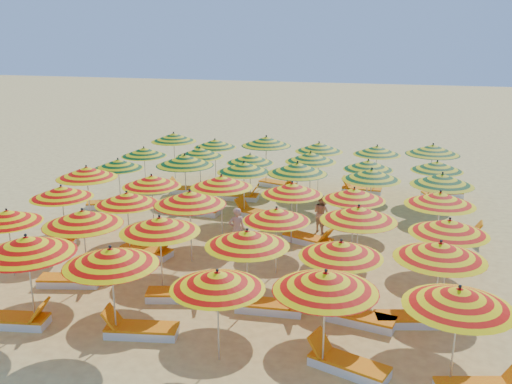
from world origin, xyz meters
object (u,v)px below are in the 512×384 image
umbrella_41 (433,149)px  lounger_14 (197,210)px  umbrella_28 (372,174)px  lounger_2 (140,330)px  umbrella_7 (83,218)px  umbrella_26 (244,167)px  umbrella_6 (7,216)px  umbrella_40 (377,150)px  lounger_20 (361,190)px  umbrella_22 (354,194)px  lounger_12 (309,239)px  umbrella_5 (459,298)px  umbrella_15 (276,214)px  umbrella_12 (61,192)px  lounger_15 (256,213)px  lounger_17 (189,190)px  umbrella_3 (217,280)px  umbrella_20 (221,182)px  umbrella_4 (326,282)px  umbrella_8 (160,224)px  umbrella_32 (250,159)px  lounger_18 (239,196)px  beachgoer_a (237,230)px  umbrella_14 (190,198)px  umbrella_18 (87,172)px  umbrella_30 (144,152)px  lounger_7 (271,306)px  umbrella_31 (200,152)px  umbrella_21 (292,189)px  umbrella_25 (185,160)px  umbrella_34 (368,165)px  umbrella_10 (341,249)px  lounger_10 (50,243)px  lounger_13 (109,204)px  umbrella_1 (27,245)px  umbrella_29 (442,180)px  umbrella_35 (437,166)px  umbrella_33 (311,157)px  lounger_19 (278,184)px  lounger_1 (15,320)px  lounger_8 (359,318)px  umbrella_38 (266,141)px  umbrella_27 (297,168)px  lounger_3 (347,364)px  lounger_11 (148,251)px  umbrella_19 (152,181)px  lounger_9 (412,319)px  umbrella_13 (127,198)px  umbrella_23 (440,199)px  umbrella_16 (359,214)px  umbrella_11 (440,251)px  umbrella_39 (319,147)px  umbrella_2 (111,257)px

umbrella_41 → lounger_14: bearing=-152.1°
umbrella_28 → lounger_2: bearing=-116.6°
umbrella_7 → umbrella_26: umbrella_7 is taller
umbrella_6 → umbrella_26: size_ratio=1.04×
umbrella_40 → umbrella_41: bearing=-3.8°
umbrella_26 → lounger_20: bearing=46.9°
umbrella_22 → lounger_12: size_ratio=1.44×
umbrella_5 → umbrella_15: (-4.67, 4.56, -0.16)m
umbrella_12 → lounger_14: size_ratio=1.29×
lounger_15 → lounger_17: (-3.73, 2.50, 0.00)m
umbrella_3 → umbrella_20: (-2.35, 7.36, 0.08)m
umbrella_4 → lounger_14: 11.44m
umbrella_8 → lounger_20: (4.35, 11.48, -1.86)m
umbrella_32 → umbrella_12: bearing=-124.1°
umbrella_26 → umbrella_41: umbrella_41 is taller
lounger_18 → beachgoer_a: (1.60, -5.61, 0.59)m
umbrella_14 → umbrella_18: 5.27m
lounger_17 → umbrella_6: bearing=67.6°
umbrella_30 → lounger_7: bearing=-49.5°
umbrella_4 → lounger_18: (-5.32, 11.59, -1.90)m
umbrella_31 → lounger_2: bearing=-76.6°
umbrella_21 → lounger_2: bearing=-107.9°
umbrella_25 → umbrella_40: umbrella_25 is taller
umbrella_34 → umbrella_10: bearing=-89.7°
lounger_10 → lounger_13: bearing=78.2°
umbrella_14 → lounger_7: umbrella_14 is taller
umbrella_1 → umbrella_26: size_ratio=1.19×
lounger_13 → umbrella_12: bearing=-103.3°
umbrella_29 → lounger_17: bearing=165.2°
umbrella_7 → lounger_12: bearing=42.0°
umbrella_35 → umbrella_41: 2.06m
umbrella_33 → lounger_19: umbrella_33 is taller
umbrella_18 → lounger_1: (2.10, -7.04, -1.88)m
umbrella_4 → lounger_10: (-9.83, 4.69, -1.90)m
lounger_8 → umbrella_3: bearing=52.1°
umbrella_38 → lounger_12: bearing=-64.7°
lounger_8 → umbrella_27: bearing=-56.1°
umbrella_35 → lounger_3: umbrella_35 is taller
lounger_11 → lounger_14: same height
umbrella_19 → lounger_9: umbrella_19 is taller
umbrella_13 → lounger_15: umbrella_13 is taller
umbrella_8 → lounger_8: umbrella_8 is taller
umbrella_23 → lounger_12: bearing=175.2°
umbrella_16 → umbrella_11: bearing=-47.2°
umbrella_35 → umbrella_39: bearing=158.1°
umbrella_22 → umbrella_13: bearing=-161.6°
lounger_7 → umbrella_22: bearing=68.3°
umbrella_18 → lounger_17: 5.71m
umbrella_4 → umbrella_26: (-4.51, 9.58, -0.12)m
umbrella_2 → umbrella_26: bearing=87.7°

